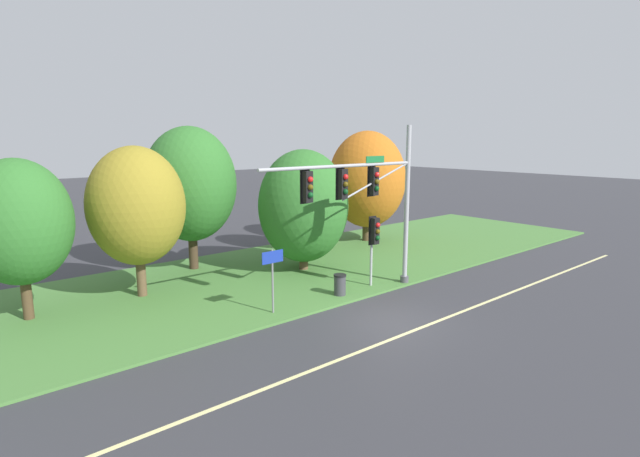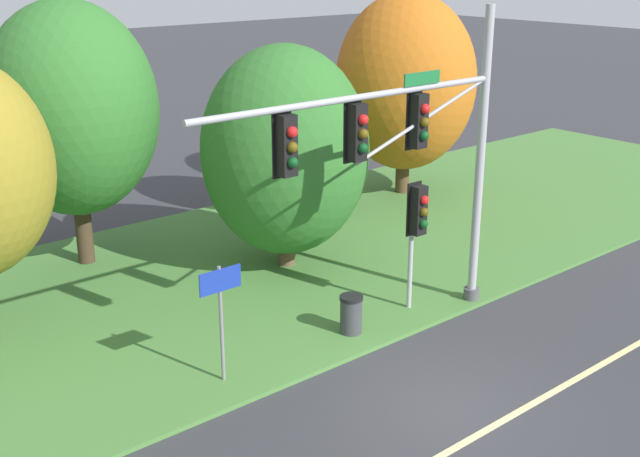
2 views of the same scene
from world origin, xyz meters
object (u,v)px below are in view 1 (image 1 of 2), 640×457
object	(u,v)px
tree_left_of_mast	(137,206)
tree_nearest_road	(19,223)
tree_tall_centre	(309,198)
tree_right_far	(367,180)
tree_mid_verge	(303,206)
tree_behind_signpost	(190,184)
pedestrian_signal_near_kerb	(374,236)
traffic_signal_mast	(369,193)
trash_bin	(340,285)
route_sign_post	(273,270)

from	to	relation	value
tree_left_of_mast	tree_nearest_road	bearing A→B (deg)	179.62
tree_tall_centre	tree_right_far	bearing A→B (deg)	-6.46
tree_tall_centre	tree_mid_verge	bearing A→B (deg)	-132.89
tree_tall_centre	tree_right_far	distance (m)	4.65
tree_behind_signpost	tree_right_far	xyz separation A→B (m)	(12.17, -0.85, -0.37)
tree_nearest_road	tree_tall_centre	xyz separation A→B (m)	(15.89, 2.37, -0.55)
tree_left_of_mast	tree_right_far	bearing A→B (deg)	6.73
pedestrian_signal_near_kerb	tree_behind_signpost	distance (m)	9.93
traffic_signal_mast	tree_right_far	distance (m)	11.53
traffic_signal_mast	trash_bin	xyz separation A→B (m)	(-1.13, 0.58, -4.01)
traffic_signal_mast	tree_nearest_road	distance (m)	13.70
route_sign_post	tree_left_of_mast	world-z (taller)	tree_left_of_mast
pedestrian_signal_near_kerb	tree_mid_verge	bearing A→B (deg)	96.96
pedestrian_signal_near_kerb	tree_right_far	xyz separation A→B (m)	(7.28, 7.55, 1.68)
tree_nearest_road	trash_bin	distance (m)	12.84
tree_nearest_road	tree_tall_centre	size ratio (longest dim) A/B	1.14
tree_behind_signpost	tree_nearest_road	bearing A→B (deg)	-161.80
tree_right_far	route_sign_post	bearing A→B (deg)	-150.08
tree_behind_signpost	tree_mid_verge	size ratio (longest dim) A/B	1.19
tree_nearest_road	tree_tall_centre	bearing A→B (deg)	8.50
tree_left_of_mast	tree_right_far	distance (m)	16.13
pedestrian_signal_near_kerb	tree_right_far	world-z (taller)	tree_right_far
route_sign_post	tree_left_of_mast	distance (m)	6.73
pedestrian_signal_near_kerb	tree_left_of_mast	xyz separation A→B (m)	(-8.74, 5.66, 1.55)
pedestrian_signal_near_kerb	tree_behind_signpost	bearing A→B (deg)	120.25
tree_mid_verge	tree_tall_centre	size ratio (longest dim) A/B	1.16
route_sign_post	tree_behind_signpost	bearing A→B (deg)	84.96
tree_behind_signpost	trash_bin	world-z (taller)	tree_behind_signpost
tree_tall_centre	trash_bin	bearing A→B (deg)	-121.07
traffic_signal_mast	tree_tall_centre	distance (m)	9.43
tree_mid_verge	tree_tall_centre	bearing A→B (deg)	47.11
tree_tall_centre	route_sign_post	bearing A→B (deg)	-136.51
tree_behind_signpost	tree_right_far	bearing A→B (deg)	-4.00
tree_nearest_road	tree_mid_verge	distance (m)	12.65
tree_behind_signpost	tree_mid_verge	xyz separation A→B (m)	(4.35, -3.88, -1.11)
traffic_signal_mast	tree_left_of_mast	world-z (taller)	traffic_signal_mast
tree_tall_centre	tree_right_far	xyz separation A→B (m)	(4.53, -0.51, 0.89)
tree_mid_verge	trash_bin	xyz separation A→B (m)	(-1.53, -4.46, -2.87)
tree_left_of_mast	tree_mid_verge	size ratio (longest dim) A/B	1.04
tree_behind_signpost	tree_mid_verge	world-z (taller)	tree_behind_signpost
pedestrian_signal_near_kerb	tree_nearest_road	bearing A→B (deg)	156.61
tree_left_of_mast	tree_behind_signpost	xyz separation A→B (m)	(3.84, 2.74, 0.49)
traffic_signal_mast	tree_tall_centre	world-z (taller)	traffic_signal_mast
route_sign_post	tree_behind_signpost	xyz separation A→B (m)	(0.73, 8.28, 2.71)
traffic_signal_mast	route_sign_post	world-z (taller)	traffic_signal_mast
traffic_signal_mast	tree_nearest_road	xyz separation A→B (m)	(-12.19, 6.21, -0.73)
route_sign_post	tree_left_of_mast	bearing A→B (deg)	119.36
traffic_signal_mast	trash_bin	bearing A→B (deg)	152.68
tree_nearest_road	tree_mid_verge	world-z (taller)	tree_mid_verge
traffic_signal_mast	tree_behind_signpost	bearing A→B (deg)	113.86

